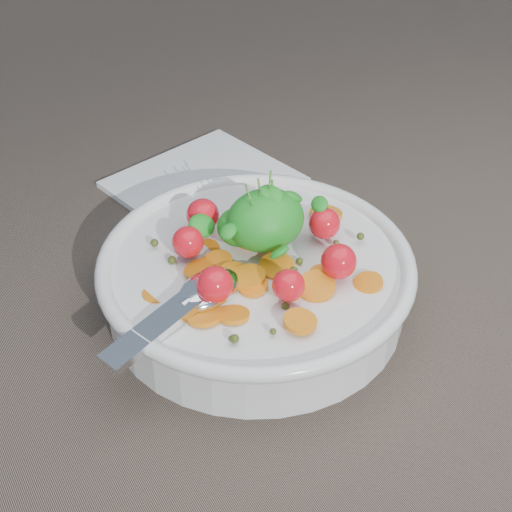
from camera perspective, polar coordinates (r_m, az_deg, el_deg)
ground at (r=0.62m, az=-0.72°, el=-2.04°), size 6.00×6.00×0.00m
bowl at (r=0.57m, az=-0.01°, el=-1.69°), size 0.27×0.25×0.11m
napkin at (r=0.74m, az=-4.18°, el=5.87°), size 0.19×0.18×0.01m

